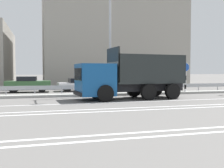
{
  "coord_description": "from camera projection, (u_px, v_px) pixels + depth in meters",
  "views": [
    {
      "loc": [
        -3.8,
        -16.86,
        1.84
      ],
      "look_at": [
        1.34,
        1.41,
        0.96
      ],
      "focal_mm": 42.0,
      "sensor_mm": 36.0,
      "label": 1
    }
  ],
  "objects": [
    {
      "name": "median_road_sign",
      "position": [
        185.0,
        77.0,
        22.2
      ],
      "size": [
        0.74,
        0.16,
        2.61
      ],
      "color": "white",
      "rests_on": "ground_plane"
    },
    {
      "name": "median_guardrail",
      "position": [
        88.0,
        88.0,
        21.08
      ],
      "size": [
        70.28,
        0.09,
        0.78
      ],
      "color": "#9EA0A5",
      "rests_on": "ground_plane"
    },
    {
      "name": "lane_strip_0",
      "position": [
        141.0,
        102.0,
        16.21
      ],
      "size": [
        70.28,
        0.16,
        0.01
      ],
      "primitive_type": "cube",
      "color": "silver",
      "rests_on": "ground_plane"
    },
    {
      "name": "lane_strip_1",
      "position": [
        159.0,
        107.0,
        13.78
      ],
      "size": [
        70.28,
        0.16,
        0.01
      ],
      "primitive_type": "cube",
      "color": "silver",
      "rests_on": "ground_plane"
    },
    {
      "name": "background_building_1",
      "position": [
        108.0,
        36.0,
        38.0
      ],
      "size": [
        18.4,
        13.82,
        13.96
      ],
      "primitive_type": "cube",
      "color": "gray",
      "rests_on": "ground_plane"
    },
    {
      "name": "ground_plane",
      "position": [
        98.0,
        100.0,
        17.32
      ],
      "size": [
        320.0,
        320.0,
        0.0
      ],
      "primitive_type": "plane",
      "color": "#605E5B"
    },
    {
      "name": "parked_car_5",
      "position": [
        79.0,
        84.0,
        25.01
      ],
      "size": [
        4.07,
        2.15,
        1.23
      ],
      "rotation": [
        0.0,
        0.0,
        -1.54
      ],
      "color": "silver",
      "rests_on": "ground_plane"
    },
    {
      "name": "parked_car_4",
      "position": [
        28.0,
        84.0,
        23.56
      ],
      "size": [
        4.0,
        2.03,
        1.43
      ],
      "rotation": [
        0.0,
        0.0,
        -1.63
      ],
      "color": "#335B33",
      "rests_on": "ground_plane"
    },
    {
      "name": "lane_strip_2",
      "position": [
        167.0,
        109.0,
        12.97
      ],
      "size": [
        70.28,
        0.16,
        0.01
      ],
      "primitive_type": "cube",
      "color": "silver",
      "rests_on": "ground_plane"
    },
    {
      "name": "street_lamp_2",
      "position": [
        111.0,
        22.0,
        20.17
      ],
      "size": [
        0.71,
        2.4,
        10.29
      ],
      "color": "#ADADB2",
      "rests_on": "ground_plane"
    },
    {
      "name": "median_island",
      "position": [
        90.0,
        95.0,
        20.04
      ],
      "size": [
        38.65,
        1.1,
        0.18
      ],
      "primitive_type": "cube",
      "color": "gray",
      "rests_on": "ground_plane"
    },
    {
      "name": "dump_truck",
      "position": [
        118.0,
        81.0,
        17.57
      ],
      "size": [
        7.57,
        3.04,
        3.44
      ],
      "rotation": [
        0.0,
        0.0,
        1.63
      ],
      "color": "#144C8C",
      "rests_on": "ground_plane"
    }
  ]
}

